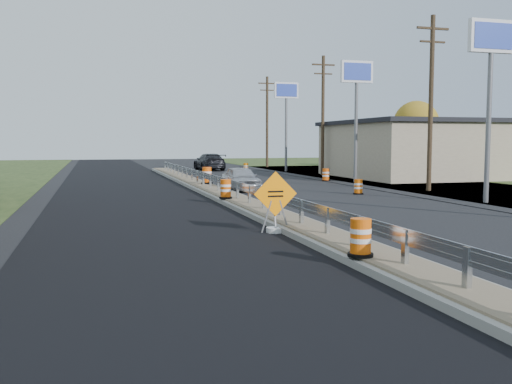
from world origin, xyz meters
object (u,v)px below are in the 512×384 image
object	(u,v)px
barrel_median_near	(361,238)
barrel_median_mid	(226,189)
barrel_shoulder_near	(358,187)
car_dark_far	(209,162)
car_silver	(241,178)
caution_sign	(275,217)
barrel_shoulder_far	(246,168)
barrel_median_far	(207,176)
barrel_shoulder_mid	(326,175)

from	to	relation	value
barrel_median_near	barrel_median_mid	world-z (taller)	barrel_median_mid
barrel_median_near	barrel_shoulder_near	xyz separation A→B (m)	(7.55, 15.49, -0.25)
barrel_median_near	car_dark_far	world-z (taller)	car_dark_far
barrel_median_mid	car_silver	xyz separation A→B (m)	(2.35, 6.41, 0.04)
caution_sign	barrel_median_near	distance (m)	4.91
car_silver	barrel_median_mid	bearing A→B (deg)	-110.46
car_silver	car_dark_far	xyz separation A→B (m)	(2.71, 22.46, 0.11)
barrel_median_mid	barrel_shoulder_far	xyz separation A→B (m)	(7.55, 24.84, -0.25)
caution_sign	barrel_median_near	xyz separation A→B (m)	(0.35, -4.89, 0.16)
barrel_median_far	car_silver	world-z (taller)	car_silver
barrel_median_mid	barrel_shoulder_mid	distance (m)	15.40
barrel_median_mid	barrel_median_far	distance (m)	8.82
caution_sign	car_silver	world-z (taller)	caution_sign
barrel_shoulder_mid	car_dark_far	xyz separation A→B (m)	(-4.69, 16.96, 0.37)
barrel_median_mid	barrel_median_far	bearing A→B (deg)	84.21
barrel_shoulder_near	barrel_shoulder_far	xyz separation A→B (m)	(0.00, 22.35, 0.01)
barrel_median_far	barrel_shoulder_mid	xyz separation A→B (m)	(8.86, 3.14, -0.28)
caution_sign	barrel_median_mid	bearing A→B (deg)	87.72
barrel_median_near	barrel_median_mid	distance (m)	13.01
barrel_shoulder_far	car_dark_far	xyz separation A→B (m)	(-2.49, 4.04, 0.40)
caution_sign	barrel_median_mid	world-z (taller)	caution_sign
barrel_shoulder_near	barrel_median_far	bearing A→B (deg)	136.66
barrel_shoulder_near	barrel_shoulder_far	world-z (taller)	barrel_shoulder_far
caution_sign	barrel_median_near	bearing A→B (deg)	-85.72
barrel_median_near	car_dark_far	size ratio (longest dim) A/B	0.15
caution_sign	car_silver	bearing A→B (deg)	79.66
barrel_shoulder_far	car_dark_far	world-z (taller)	car_dark_far
barrel_shoulder_near	barrel_shoulder_far	distance (m)	22.35
barrel_median_far	car_silver	size ratio (longest dim) A/B	0.25
caution_sign	barrel_shoulder_far	world-z (taller)	caution_sign
caution_sign	car_silver	size ratio (longest dim) A/B	0.47
barrel_median_far	barrel_shoulder_mid	bearing A→B (deg)	19.53
barrel_median_far	barrel_median_mid	bearing A→B (deg)	-95.79
barrel_shoulder_near	car_silver	xyz separation A→B (m)	(-5.20, 3.92, 0.29)
caution_sign	car_dark_far	size ratio (longest dim) A/B	0.34
barrel_shoulder_mid	barrel_median_near	bearing A→B (deg)	-111.37
barrel_median_near	car_dark_far	xyz separation A→B (m)	(5.06, 41.88, 0.16)
barrel_shoulder_mid	barrel_median_mid	bearing A→B (deg)	-129.29
barrel_shoulder_mid	barrel_shoulder_far	size ratio (longest dim) A/B	1.10
barrel_median_far	barrel_shoulder_near	distance (m)	9.16
barrel_median_near	barrel_median_far	bearing A→B (deg)	87.66
barrel_median_near	barrel_shoulder_far	world-z (taller)	barrel_median_near
barrel_median_mid	barrel_shoulder_mid	bearing A→B (deg)	50.71
caution_sign	barrel_shoulder_near	world-z (taller)	caution_sign
barrel_median_far	barrel_shoulder_mid	world-z (taller)	barrel_median_far
barrel_shoulder_mid	barrel_shoulder_near	bearing A→B (deg)	-103.13
barrel_median_mid	barrel_median_near	bearing A→B (deg)	-90.00
barrel_median_mid	car_silver	size ratio (longest dim) A/B	0.21
barrel_median_far	barrel_shoulder_far	world-z (taller)	barrel_median_far
caution_sign	barrel_median_far	xyz separation A→B (m)	(1.24, 16.89, 0.23)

